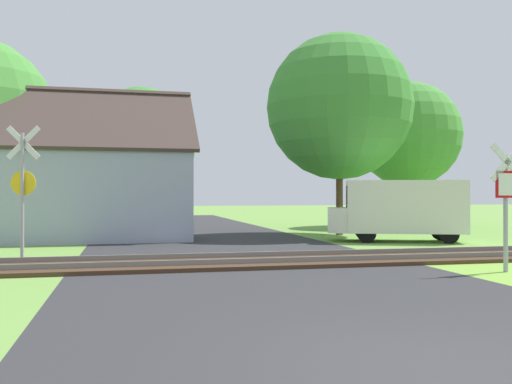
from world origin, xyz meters
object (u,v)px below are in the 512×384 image
(stop_sign_near, at_px, (507,196))
(tree_far, at_px, (409,135))
(tree_center, at_px, (141,142))
(mail_truck, at_px, (400,208))
(tree_right, at_px, (339,107))
(house, at_px, (79,190))
(crossing_sign_far, at_px, (23,183))

(stop_sign_near, bearing_deg, tree_far, -111.81)
(tree_center, bearing_deg, stop_sign_near, -60.85)
(mail_truck, bearing_deg, tree_right, 32.83)
(tree_far, height_order, mail_truck, tree_far)
(stop_sign_near, height_order, tree_right, tree_right)
(house, height_order, tree_right, tree_right)
(crossing_sign_far, xyz_separation_m, tree_center, (3.22, 9.29, 1.94))
(stop_sign_near, relative_size, mail_truck, 0.55)
(mail_truck, bearing_deg, house, 91.04)
(crossing_sign_far, height_order, tree_center, tree_center)
(tree_far, bearing_deg, tree_right, -139.56)
(tree_right, height_order, tree_center, tree_right)
(house, relative_size, mail_truck, 1.68)
(stop_sign_near, xyz_separation_m, crossing_sign_far, (-10.83, 4.36, 0.31))
(crossing_sign_far, height_order, tree_far, tree_far)
(crossing_sign_far, bearing_deg, tree_right, 46.32)
(crossing_sign_far, distance_m, house, 7.79)
(crossing_sign_far, height_order, mail_truck, crossing_sign_far)
(crossing_sign_far, distance_m, mail_truck, 12.97)
(stop_sign_near, bearing_deg, mail_truck, -101.34)
(tree_right, xyz_separation_m, tree_center, (-8.31, 1.72, -1.54))
(house, height_order, mail_truck, house)
(tree_far, xyz_separation_m, tree_center, (-14.25, -3.35, -1.01))
(tree_right, height_order, mail_truck, tree_right)
(tree_right, bearing_deg, tree_center, 168.29)
(stop_sign_near, distance_m, tree_right, 12.53)
(crossing_sign_far, bearing_deg, stop_sign_near, -8.89)
(stop_sign_near, height_order, tree_far, tree_far)
(stop_sign_near, xyz_separation_m, tree_right, (0.69, 11.93, 3.79))
(stop_sign_near, height_order, crossing_sign_far, crossing_sign_far)
(stop_sign_near, bearing_deg, house, -50.77)
(house, bearing_deg, tree_right, -1.51)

